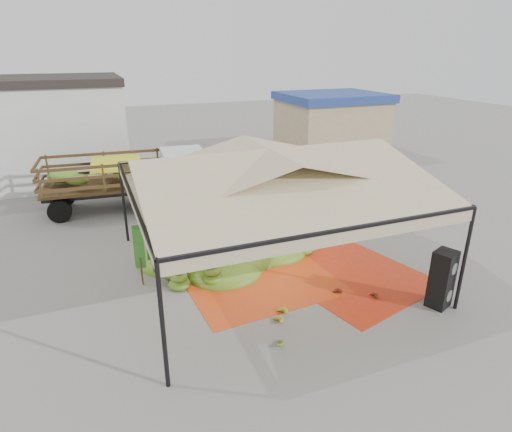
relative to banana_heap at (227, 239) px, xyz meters
name	(u,v)px	position (x,y,z in m)	size (l,w,h in m)	color
ground	(267,269)	(0.92, -1.37, -0.66)	(90.00, 90.00, 0.00)	slate
canopy_tent	(268,172)	(0.92, -1.37, 2.64)	(8.10, 8.10, 4.00)	black
building_tan	(331,125)	(10.92, 11.63, 1.42)	(6.30, 5.30, 4.10)	tan
tarp_left	(256,277)	(0.40, -1.70, -0.65)	(4.45, 4.24, 0.01)	red
tarp_right	(353,276)	(3.26, -2.81, -0.65)	(3.96, 4.16, 0.01)	red
banana_heap	(227,239)	(0.00, 0.00, 0.00)	(6.14, 5.05, 1.32)	#356E16
hand_yellow_a	(276,320)	(0.00, -4.17, -0.55)	(0.47, 0.38, 0.21)	gold
hand_yellow_b	(281,311)	(0.26, -3.85, -0.55)	(0.48, 0.39, 0.22)	gold
hand_red_a	(372,295)	(3.09, -4.07, -0.57)	(0.39, 0.32, 0.18)	#592714
hand_red_b	(337,292)	(2.24, -3.53, -0.57)	(0.39, 0.32, 0.18)	#5B1F14
hand_green	(278,342)	(-0.34, -5.00, -0.57)	(0.41, 0.33, 0.19)	#4D7217
hanging_bunches	(264,187)	(1.04, -0.75, 1.96)	(4.74, 0.24, 0.20)	#3D7919
speaker_stack	(442,279)	(4.57, -5.07, 0.18)	(0.76, 0.72, 1.68)	black
banana_leaves	(150,283)	(-2.78, -0.84, -0.66)	(0.96, 1.36, 3.70)	#2C731E
vendor	(218,215)	(0.29, 2.03, 0.12)	(0.57, 0.37, 1.55)	gray
truck_left	(133,175)	(-2.33, 6.40, 0.83)	(7.19, 2.90, 2.42)	#4B3219
truck_right	(282,168)	(4.81, 5.94, 0.55)	(5.89, 2.61, 1.96)	#452D17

